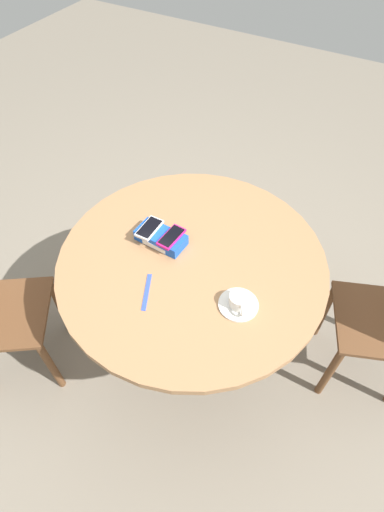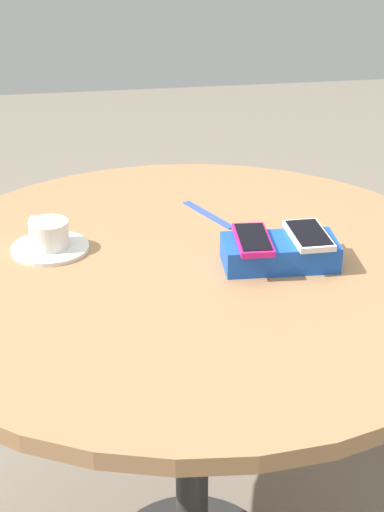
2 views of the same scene
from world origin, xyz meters
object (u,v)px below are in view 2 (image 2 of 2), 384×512
Objects in this scene: lanyard_strap at (208,215)px; phone_white at (309,235)px; phone_magenta at (253,239)px; saucer at (50,248)px; phone_box at (280,252)px; round_table at (192,305)px; coffee_cup at (48,233)px.

phone_white is at bearing 120.37° from lanyard_strap.
phone_white is 0.11m from phone_magenta.
phone_white is at bearing 164.88° from saucer.
phone_box is 1.66× the size of phone_white.
phone_white is at bearing -178.46° from phone_box.
round_table is at bearing -7.22° from phone_box.
coffee_cup reaches higher than phone_box.
phone_box is (-0.16, 0.02, 0.11)m from round_table.
phone_box is 0.45m from coffee_cup.
coffee_cup is (0.37, -0.13, -0.02)m from phone_magenta.
phone_white and phone_magenta have the same top height.
phone_box is 0.06m from phone_white.
coffee_cup is 0.36m from lanyard_strap.
phone_box is 1.28× the size of lanyard_strap.
phone_white reaches higher than phone_box.
phone_box is at bearing 162.65° from coffee_cup.
phone_box reaches higher than saucer.
lanyard_strap is (0.04, -0.25, -0.05)m from phone_magenta.
phone_magenta is at bearing 1.54° from phone_white.
phone_white is (-0.22, 0.02, 0.14)m from round_table.
round_table is 8.17× the size of phone_magenta.
coffee_cup is (0.00, -0.00, 0.03)m from saucer.
phone_magenta is 0.90× the size of saucer.
saucer is 0.89× the size of lanyard_strap.
phone_magenta is 0.40m from coffee_cup.
saucer is at bearing 125.38° from coffee_cup.
saucer is 0.35m from lanyard_strap.
phone_white reaches higher than round_table.
coffee_cup is at bearing -19.81° from phone_magenta.
coffee_cup is (0.43, -0.13, 0.01)m from phone_box.
phone_box is 1.43× the size of saucer.
lanyard_strap is (0.15, -0.25, -0.05)m from phone_white.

